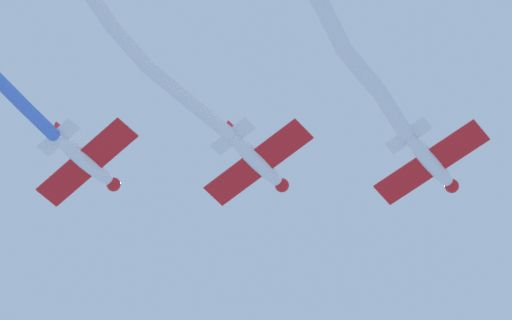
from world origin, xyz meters
The scene contains 3 objects.
airplane_lead centered at (2.98, 2.93, 59.23)m, with size 6.65×4.94×1.68m.
airplane_left_wing centered at (-4.35, -2.98, 59.48)m, with size 6.68×4.97×1.68m.
airplane_right_wing centered at (-11.69, -8.90, 59.73)m, with size 6.73×5.03×1.68m.
Camera 1 is at (17.10, -28.84, 4.37)m, focal length 82.92 mm.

